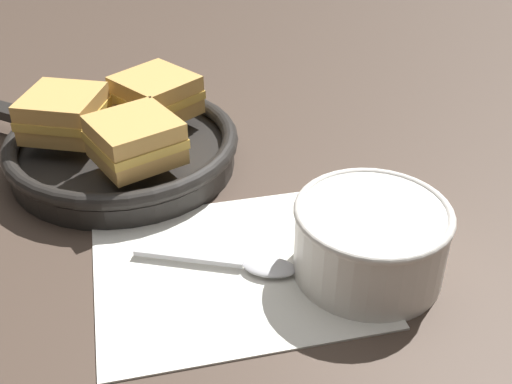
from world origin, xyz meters
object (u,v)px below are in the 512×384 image
(soup_bowl, at_px, (371,237))
(sandwich_near_right, at_px, (156,95))
(spoon, at_px, (247,264))
(skillet, at_px, (122,149))
(sandwich_near_left, at_px, (135,140))
(sandwich_far_left, at_px, (64,113))

(soup_bowl, distance_m, sandwich_near_right, 0.32)
(spoon, distance_m, skillet, 0.24)
(sandwich_near_left, height_order, sandwich_near_right, same)
(soup_bowl, distance_m, sandwich_near_left, 0.26)
(spoon, relative_size, sandwich_far_left, 1.36)
(soup_bowl, relative_size, spoon, 0.94)
(soup_bowl, bearing_deg, skillet, 130.84)
(spoon, xyz_separation_m, sandwich_far_left, (-0.16, 0.23, 0.06))
(skillet, bearing_deg, spoon, -64.86)
(skillet, xyz_separation_m, sandwich_near_left, (0.02, -0.06, 0.04))
(skillet, relative_size, sandwich_far_left, 3.01)
(skillet, bearing_deg, sandwich_near_left, -75.62)
(soup_bowl, distance_m, sandwich_far_left, 0.37)
(sandwich_near_right, distance_m, sandwich_far_left, 0.11)
(soup_bowl, height_order, spoon, soup_bowl)
(spoon, distance_m, sandwich_near_left, 0.18)
(sandwich_near_right, bearing_deg, soup_bowl, -60.28)
(sandwich_far_left, bearing_deg, soup_bowl, -44.04)
(skillet, distance_m, sandwich_near_left, 0.08)
(sandwich_near_left, relative_size, sandwich_far_left, 1.00)
(sandwich_near_left, bearing_deg, spoon, -60.95)
(spoon, relative_size, sandwich_near_left, 1.36)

